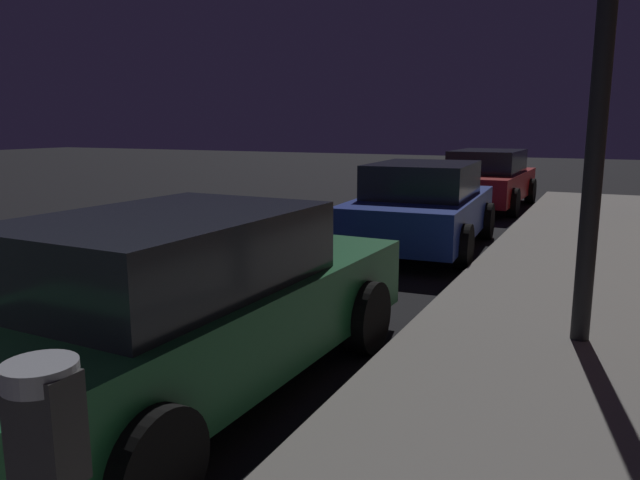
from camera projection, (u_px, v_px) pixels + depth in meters
parking_meter at (50, 477)px, 1.57m from camera, size 0.19×0.19×1.31m
car_green at (186, 305)px, 4.56m from camera, size 2.06×4.51×1.43m
car_blue at (422, 206)px, 10.07m from camera, size 2.20×4.20×1.43m
car_red at (487, 179)px, 15.02m from camera, size 2.02×4.42×1.43m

